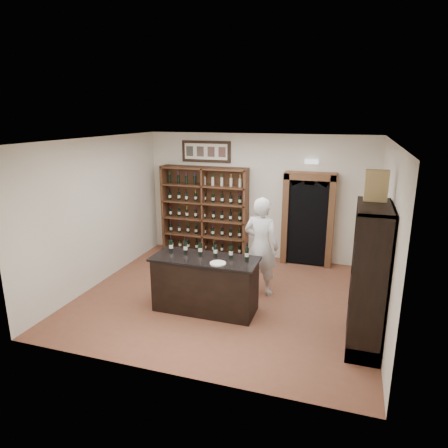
# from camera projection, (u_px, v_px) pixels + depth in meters

# --- Properties ---
(floor) EXTENTS (5.50, 5.50, 0.00)m
(floor) POSITION_uv_depth(u_px,v_px,m) (226.00, 297.00, 7.75)
(floor) COLOR brown
(floor) RESTS_ON ground
(ceiling) EXTENTS (5.50, 5.50, 0.00)m
(ceiling) POSITION_uv_depth(u_px,v_px,m) (226.00, 140.00, 6.95)
(ceiling) COLOR white
(ceiling) RESTS_ON wall_back
(wall_back) EXTENTS (5.50, 0.04, 3.00)m
(wall_back) POSITION_uv_depth(u_px,v_px,m) (257.00, 197.00, 9.64)
(wall_back) COLOR silver
(wall_back) RESTS_ON ground
(wall_left) EXTENTS (0.04, 5.00, 3.00)m
(wall_left) POSITION_uv_depth(u_px,v_px,m) (98.00, 212.00, 8.16)
(wall_left) COLOR silver
(wall_left) RESTS_ON ground
(wall_right) EXTENTS (0.04, 5.00, 3.00)m
(wall_right) POSITION_uv_depth(u_px,v_px,m) (386.00, 236.00, 6.53)
(wall_right) COLOR silver
(wall_right) RESTS_ON ground
(wine_shelf) EXTENTS (2.20, 0.38, 2.20)m
(wine_shelf) POSITION_uv_depth(u_px,v_px,m) (205.00, 211.00, 9.98)
(wine_shelf) COLOR #52311C
(wine_shelf) RESTS_ON ground
(framed_picture) EXTENTS (1.25, 0.04, 0.52)m
(framed_picture) POSITION_uv_depth(u_px,v_px,m) (206.00, 152.00, 9.72)
(framed_picture) COLOR black
(framed_picture) RESTS_ON wall_back
(arched_doorway) EXTENTS (1.17, 0.35, 2.17)m
(arched_doorway) POSITION_uv_depth(u_px,v_px,m) (308.00, 217.00, 9.21)
(arched_doorway) COLOR black
(arched_doorway) RESTS_ON ground
(emergency_light) EXTENTS (0.30, 0.10, 0.10)m
(emergency_light) POSITION_uv_depth(u_px,v_px,m) (312.00, 162.00, 8.95)
(emergency_light) COLOR white
(emergency_light) RESTS_ON wall_back
(tasting_counter) EXTENTS (1.88, 0.78, 1.00)m
(tasting_counter) POSITION_uv_depth(u_px,v_px,m) (205.00, 284.00, 7.12)
(tasting_counter) COLOR black
(tasting_counter) RESTS_ON ground
(counter_bottle_0) EXTENTS (0.07, 0.07, 0.30)m
(counter_bottle_0) POSITION_uv_depth(u_px,v_px,m) (171.00, 245.00, 7.31)
(counter_bottle_0) COLOR black
(counter_bottle_0) RESTS_ON tasting_counter
(counter_bottle_1) EXTENTS (0.07, 0.07, 0.30)m
(counter_bottle_1) POSITION_uv_depth(u_px,v_px,m) (185.00, 247.00, 7.23)
(counter_bottle_1) COLOR black
(counter_bottle_1) RESTS_ON tasting_counter
(counter_bottle_2) EXTENTS (0.07, 0.07, 0.30)m
(counter_bottle_2) POSITION_uv_depth(u_px,v_px,m) (200.00, 249.00, 7.14)
(counter_bottle_2) COLOR black
(counter_bottle_2) RESTS_ON tasting_counter
(counter_bottle_3) EXTENTS (0.07, 0.07, 0.30)m
(counter_bottle_3) POSITION_uv_depth(u_px,v_px,m) (215.00, 250.00, 7.05)
(counter_bottle_3) COLOR black
(counter_bottle_3) RESTS_ON tasting_counter
(counter_bottle_4) EXTENTS (0.07, 0.07, 0.30)m
(counter_bottle_4) POSITION_uv_depth(u_px,v_px,m) (231.00, 252.00, 6.97)
(counter_bottle_4) COLOR black
(counter_bottle_4) RESTS_ON tasting_counter
(counter_bottle_5) EXTENTS (0.07, 0.07, 0.30)m
(counter_bottle_5) POSITION_uv_depth(u_px,v_px,m) (247.00, 254.00, 6.88)
(counter_bottle_5) COLOR black
(counter_bottle_5) RESTS_ON tasting_counter
(side_cabinet) EXTENTS (0.48, 1.20, 2.20)m
(side_cabinet) POSITION_uv_depth(u_px,v_px,m) (368.00, 299.00, 5.97)
(side_cabinet) COLOR black
(side_cabinet) RESTS_ON ground
(shopkeeper) EXTENTS (0.78, 0.59, 1.93)m
(shopkeeper) POSITION_uv_depth(u_px,v_px,m) (261.00, 246.00, 7.71)
(shopkeeper) COLOR silver
(shopkeeper) RESTS_ON ground
(plate) EXTENTS (0.27, 0.27, 0.02)m
(plate) POSITION_uv_depth(u_px,v_px,m) (218.00, 263.00, 6.70)
(plate) COLOR white
(plate) RESTS_ON tasting_counter
(wine_crate) EXTENTS (0.33, 0.14, 0.46)m
(wine_crate) POSITION_uv_depth(u_px,v_px,m) (376.00, 186.00, 5.78)
(wine_crate) COLOR tan
(wine_crate) RESTS_ON side_cabinet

